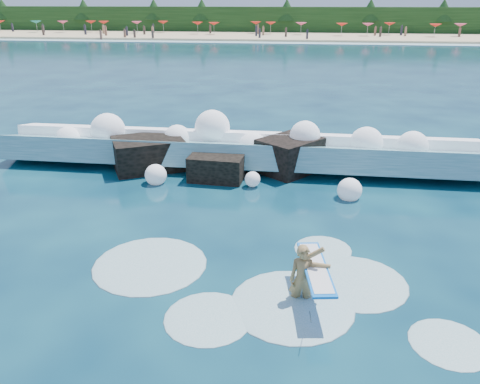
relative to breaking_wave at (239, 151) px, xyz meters
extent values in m
plane|color=#072339|center=(-0.65, -7.84, -0.58)|extent=(200.00, 200.00, 0.00)
cube|color=tan|center=(-0.65, 70.16, -0.38)|extent=(140.00, 20.00, 0.40)
cube|color=silver|center=(-0.65, 59.16, -0.54)|extent=(140.00, 5.00, 0.08)
cube|color=black|center=(-0.65, 80.16, 1.92)|extent=(140.00, 4.00, 5.00)
cube|color=teal|center=(0.00, -0.16, -0.10)|extent=(19.42, 2.96, 1.62)
cube|color=white|center=(0.00, 0.64, 0.39)|extent=(19.42, 1.37, 0.76)
cube|color=black|center=(-3.58, -0.88, -0.08)|extent=(3.35, 3.07, 1.47)
cube|color=black|center=(-0.58, -1.68, -0.19)|extent=(2.13, 1.70, 1.13)
cube|color=black|center=(2.12, -0.48, -0.03)|extent=(2.82, 2.89, 1.58)
imported|color=olive|center=(2.74, -9.21, -0.03)|extent=(0.64, 0.45, 1.67)
cube|color=#0D74EA|center=(3.02, -9.16, 0.25)|extent=(0.88, 2.34, 0.06)
cube|color=white|center=(3.02, -9.16, 0.27)|extent=(0.76, 2.14, 0.06)
cylinder|color=black|center=(2.92, -10.41, -0.13)|extent=(0.01, 0.91, 0.43)
sphere|color=white|center=(-7.23, -0.37, 0.37)|extent=(1.01, 1.01, 1.01)
sphere|color=white|center=(-5.56, -0.04, 0.70)|extent=(1.46, 1.46, 1.46)
sphere|color=white|center=(-2.62, 0.13, 0.41)|extent=(1.16, 1.16, 1.16)
sphere|color=white|center=(-1.18, 0.48, 0.84)|extent=(1.48, 1.48, 1.48)
sphere|color=white|center=(0.61, -0.27, 0.26)|extent=(1.23, 1.23, 1.23)
sphere|color=white|center=(2.68, -0.08, 0.77)|extent=(1.22, 1.22, 1.22)
sphere|color=white|center=(5.13, 0.19, 0.49)|extent=(1.33, 1.33, 1.33)
sphere|color=white|center=(6.79, -0.35, 0.59)|extent=(1.18, 1.18, 1.18)
sphere|color=white|center=(-2.79, -2.51, -0.26)|extent=(0.82, 0.82, 0.82)
sphere|color=white|center=(0.85, -2.39, -0.29)|extent=(0.57, 0.57, 0.57)
sphere|color=white|center=(4.29, -3.00, -0.29)|extent=(0.85, 0.85, 0.85)
ellipsoid|color=silver|center=(2.53, -9.43, -0.58)|extent=(2.86, 2.86, 0.14)
ellipsoid|color=silver|center=(0.74, -10.17, -0.58)|extent=(1.95, 1.95, 0.10)
ellipsoid|color=silver|center=(4.05, -8.32, -0.58)|extent=(2.53, 2.53, 0.13)
ellipsoid|color=silver|center=(-1.21, -8.19, -0.58)|extent=(2.98, 2.98, 0.15)
ellipsoid|color=silver|center=(3.29, -6.77, -0.58)|extent=(1.59, 1.59, 0.08)
ellipsoid|color=silver|center=(5.71, -10.32, -0.58)|extent=(1.61, 1.61, 0.08)
cone|color=#13786B|center=(-49.64, 71.77, 1.67)|extent=(2.00, 2.00, 0.50)
cone|color=#CC3C64|center=(-44.28, 72.07, 1.67)|extent=(2.00, 2.00, 0.50)
cone|color=red|center=(-39.16, 73.35, 1.67)|extent=(2.00, 2.00, 0.50)
cone|color=red|center=(-36.17, 72.48, 1.67)|extent=(2.00, 2.00, 0.50)
cone|color=#CC3C64|center=(-29.55, 72.36, 1.67)|extent=(2.00, 2.00, 0.50)
cone|color=red|center=(-24.94, 74.18, 1.67)|extent=(2.00, 2.00, 0.50)
cone|color=red|center=(-17.54, 71.30, 1.67)|extent=(2.00, 2.00, 0.50)
cone|color=red|center=(-14.31, 70.39, 1.67)|extent=(2.00, 2.00, 0.50)
cone|color=red|center=(-7.03, 74.25, 1.67)|extent=(2.00, 2.00, 0.50)
cone|color=red|center=(-4.15, 73.01, 1.67)|extent=(2.00, 2.00, 0.50)
cone|color=#CC3C64|center=(1.44, 71.98, 1.67)|extent=(2.00, 2.00, 0.50)
cone|color=red|center=(8.57, 70.32, 1.67)|extent=(2.00, 2.00, 0.50)
cone|color=#CC3C64|center=(13.08, 70.58, 1.67)|extent=(2.00, 2.00, 0.50)
cone|color=red|center=(17.21, 73.49, 1.67)|extent=(2.00, 2.00, 0.50)
cone|color=red|center=(24.26, 69.99, 1.67)|extent=(2.00, 2.00, 0.50)
cone|color=#CC3C64|center=(28.72, 71.45, 1.67)|extent=(2.00, 2.00, 0.50)
cube|color=#3F332D|center=(-11.65, 72.79, 0.61)|extent=(0.35, 0.22, 1.59)
cube|color=#8C664C|center=(-51.87, 65.03, 0.56)|extent=(0.35, 0.22, 1.48)
cube|color=#262633|center=(-31.99, 71.89, 0.52)|extent=(0.35, 0.22, 1.40)
cube|color=brown|center=(19.63, 70.81, 0.57)|extent=(0.35, 0.22, 1.51)
cube|color=#3F332D|center=(-22.44, 69.69, 0.61)|extent=(0.35, 0.22, 1.59)
cube|color=brown|center=(-1.00, 66.32, 0.49)|extent=(0.35, 0.22, 1.35)
cube|color=#8C664C|center=(-13.74, 73.87, 0.62)|extent=(0.35, 0.22, 1.62)
cube|color=brown|center=(7.09, 67.96, 0.52)|extent=(0.35, 0.22, 1.41)
cube|color=#3F332D|center=(-54.20, 69.27, 0.61)|extent=(0.35, 0.22, 1.59)
cube|color=brown|center=(-26.66, 72.04, 0.61)|extent=(0.35, 0.22, 1.59)
cube|color=#3F332D|center=(-28.96, 65.16, 0.60)|extent=(0.35, 0.22, 1.57)
cube|color=#8C664C|center=(-32.07, 70.89, 0.59)|extent=(0.35, 0.22, 1.56)
cube|color=#262633|center=(-1.35, 70.95, 0.62)|extent=(0.35, 0.22, 1.60)
cube|color=brown|center=(-43.05, 66.43, 0.51)|extent=(0.35, 0.22, 1.38)
cube|color=#8C664C|center=(-5.17, 69.27, 0.51)|extent=(0.35, 0.22, 1.39)
cube|color=#262633|center=(6.95, 67.21, 0.61)|extent=(0.35, 0.22, 1.60)
cube|color=brown|center=(-9.95, 62.79, 0.58)|extent=(0.35, 0.22, 1.53)
cube|color=#262633|center=(-44.07, 66.52, 0.53)|extent=(0.35, 0.22, 1.44)
camera|label=1|loc=(2.55, -18.33, 5.83)|focal=35.00mm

